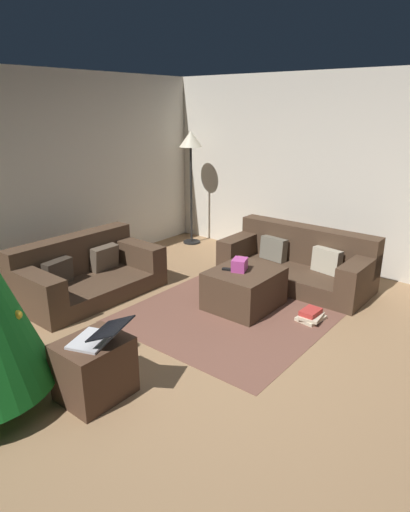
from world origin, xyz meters
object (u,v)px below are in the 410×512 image
object	(u,v)px
ottoman	(244,288)
tv_remote	(229,269)
corner_lamp	(191,148)
book_stack	(311,316)
side_table	(94,369)
couch_right	(298,262)
laptop	(99,336)
gift_box	(240,265)
couch_left	(85,273)

from	to	relation	value
ottoman	tv_remote	distance (m)	0.29
corner_lamp	book_stack	bearing A→B (deg)	-115.35
side_table	book_stack	xyz separation A→B (m)	(2.23, -0.74, -0.19)
couch_right	laptop	xyz separation A→B (m)	(-3.09, 0.06, 0.27)
couch_right	corner_lamp	size ratio (longest dim) A/B	1.04
ottoman	laptop	distance (m)	2.08
ottoman	gift_box	size ratio (longest dim) A/B	4.04
couch_right	gift_box	bearing A→B (deg)	80.86
gift_box	side_table	bearing A→B (deg)	-178.54
couch_left	couch_right	xyz separation A→B (m)	(1.93, -1.83, 0.01)
couch_right	laptop	size ratio (longest dim) A/B	3.63
tv_remote	corner_lamp	bearing A→B (deg)	28.31
couch_right	gift_box	xyz separation A→B (m)	(-1.08, 0.17, 0.24)
couch_right	ottoman	distance (m)	1.05
ottoman	gift_box	distance (m)	0.29
ottoman	couch_right	bearing A→B (deg)	-7.08
couch_right	couch_left	bearing A→B (deg)	46.57
laptop	corner_lamp	xyz separation A→B (m)	(3.54, 2.12, 0.99)
gift_box	tv_remote	distance (m)	0.13
tv_remote	book_stack	xyz separation A→B (m)	(0.27, -0.88, -0.39)
couch_left	tv_remote	xyz separation A→B (m)	(0.79, -1.57, 0.19)
book_stack	laptop	bearing A→B (deg)	162.81
gift_box	corner_lamp	world-z (taller)	corner_lamp
tv_remote	side_table	world-z (taller)	side_table
ottoman	laptop	xyz separation A→B (m)	(-2.05, -0.07, 0.32)
ottoman	corner_lamp	size ratio (longest dim) A/B	0.43
laptop	side_table	bearing A→B (deg)	110.89
ottoman	couch_left	bearing A→B (deg)	117.65
side_table	laptop	bearing A→B (deg)	-69.11
couch_left	book_stack	distance (m)	2.68
couch_right	tv_remote	size ratio (longest dim) A/B	11.66
ottoman	tv_remote	world-z (taller)	tv_remote
couch_left	laptop	distance (m)	2.14
side_table	gift_box	bearing A→B (deg)	1.46
couch_left	book_stack	size ratio (longest dim) A/B	5.25
tv_remote	book_stack	size ratio (longest dim) A/B	0.50
gift_box	side_table	world-z (taller)	gift_box
gift_box	tv_remote	bearing A→B (deg)	128.15
side_table	corner_lamp	world-z (taller)	corner_lamp
book_stack	couch_left	bearing A→B (deg)	113.17
gift_box	laptop	xyz separation A→B (m)	(-2.01, -0.11, 0.04)
laptop	tv_remote	bearing A→B (deg)	5.90
couch_left	corner_lamp	xyz separation A→B (m)	(2.38, 0.34, 1.28)
ottoman	corner_lamp	xyz separation A→B (m)	(1.48, 2.05, 1.32)
gift_box	corner_lamp	xyz separation A→B (m)	(1.52, 2.00, 1.03)
gift_box	laptop	bearing A→B (deg)	-176.79
couch_right	book_stack	size ratio (longest dim) A/B	5.84
tv_remote	side_table	distance (m)	1.98
couch_left	laptop	xyz separation A→B (m)	(-1.16, -1.77, 0.28)
laptop	book_stack	bearing A→B (deg)	-17.19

